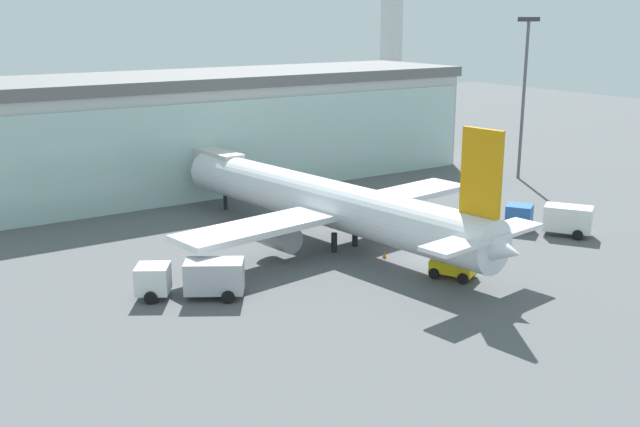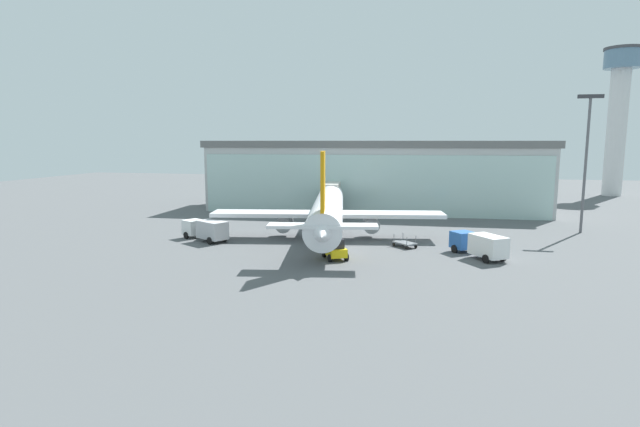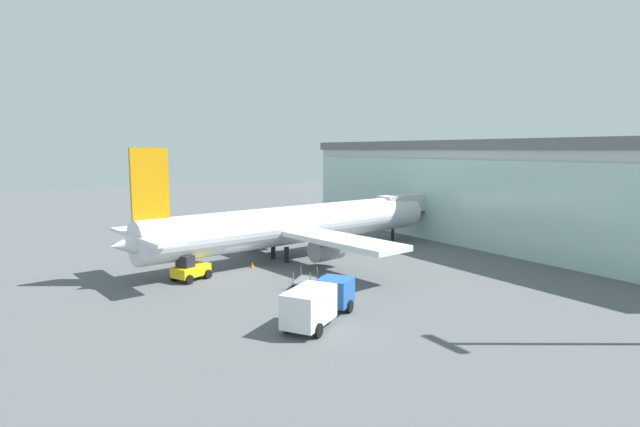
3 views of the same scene
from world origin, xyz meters
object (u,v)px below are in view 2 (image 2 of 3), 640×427
(control_tower, at_px, (618,107))
(baggage_cart, at_px, (405,243))
(safety_cone_nose, at_px, (333,244))
(catering_truck, at_px, (206,229))
(airplane, at_px, (328,210))
(fuel_truck, at_px, (480,244))
(apron_light_mast, at_px, (587,152))
(jet_bridge, at_px, (334,190))
(safety_cone_wingtip, at_px, (224,234))
(pushback_tug, at_px, (335,250))

(control_tower, bearing_deg, baggage_cart, -123.15)
(safety_cone_nose, bearing_deg, catering_truck, -179.63)
(airplane, distance_m, fuel_truck, 20.31)
(catering_truck, bearing_deg, safety_cone_nose, -149.22)
(safety_cone_nose, bearing_deg, apron_light_mast, 26.58)
(jet_bridge, bearing_deg, baggage_cart, -156.56)
(airplane, bearing_deg, baggage_cart, -123.56)
(safety_cone_wingtip, bearing_deg, control_tower, 44.06)
(pushback_tug, bearing_deg, airplane, -12.53)
(catering_truck, relative_size, baggage_cart, 2.38)
(jet_bridge, bearing_deg, safety_cone_wingtip, 147.86)
(control_tower, height_order, apron_light_mast, control_tower)
(baggage_cart, bearing_deg, safety_cone_wingtip, 40.26)
(fuel_truck, distance_m, safety_cone_wingtip, 32.43)
(pushback_tug, height_order, safety_cone_wingtip, pushback_tug)
(safety_cone_nose, bearing_deg, jet_bridge, 100.30)
(catering_truck, height_order, baggage_cart, catering_truck)
(catering_truck, relative_size, fuel_truck, 1.02)
(baggage_cart, relative_size, pushback_tug, 0.84)
(safety_cone_nose, bearing_deg, pushback_tug, -76.55)
(control_tower, xyz_separation_m, apron_light_mast, (-20.79, -52.78, -9.06))
(control_tower, bearing_deg, pushback_tug, -124.16)
(jet_bridge, height_order, airplane, airplane)
(control_tower, xyz_separation_m, fuel_truck, (-35.91, -71.08, -18.68))
(baggage_cart, bearing_deg, pushback_tug, 92.61)
(airplane, xyz_separation_m, catering_truck, (-14.60, -5.90, -2.07))
(control_tower, distance_m, baggage_cart, 82.99)
(airplane, relative_size, safety_cone_wingtip, 70.59)
(apron_light_mast, distance_m, safety_cone_wingtip, 50.00)
(apron_light_mast, relative_size, baggage_cart, 5.99)
(jet_bridge, distance_m, safety_cone_wingtip, 24.47)
(apron_light_mast, xyz_separation_m, airplane, (-33.60, -10.13, -7.55))
(apron_light_mast, distance_m, baggage_cart, 29.53)
(control_tower, height_order, catering_truck, control_tower)
(jet_bridge, bearing_deg, safety_cone_nose, -175.33)
(baggage_cart, bearing_deg, fuel_truck, -158.91)
(safety_cone_nose, bearing_deg, airplane, 106.89)
(catering_truck, bearing_deg, apron_light_mast, -131.18)
(jet_bridge, height_order, fuel_truck, jet_bridge)
(baggage_cart, bearing_deg, jet_bridge, -16.29)
(safety_cone_nose, bearing_deg, control_tower, 52.55)
(jet_bridge, height_order, catering_truck, jet_bridge)
(control_tower, relative_size, safety_cone_wingtip, 60.28)
(apron_light_mast, height_order, safety_cone_nose, apron_light_mast)
(control_tower, relative_size, safety_cone_nose, 60.28)
(apron_light_mast, bearing_deg, control_tower, 68.50)
(airplane, xyz_separation_m, baggage_cart, (10.30, -4.60, -3.04))
(baggage_cart, distance_m, safety_cone_wingtip, 23.85)
(airplane, bearing_deg, control_tower, -50.36)
(jet_bridge, relative_size, baggage_cart, 3.61)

